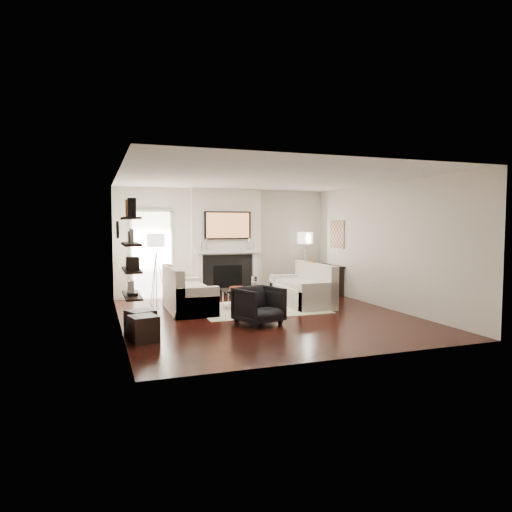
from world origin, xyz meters
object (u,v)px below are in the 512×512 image
object	(u,v)px
coffee_table	(248,290)
lamp_left_shade	(156,240)
loveseat_right_base	(302,296)
ottoman_near	(141,322)
lamp_right_shade	(305,238)
armchair	(259,304)
loveseat_left_base	(189,301)

from	to	relation	value
coffee_table	lamp_left_shade	distance (m)	2.38
loveseat_right_base	lamp_left_shade	world-z (taller)	lamp_left_shade
coffee_table	ottoman_near	xyz separation A→B (m)	(-2.42, -1.65, -0.20)
loveseat_right_base	lamp_right_shade	xyz separation A→B (m)	(0.84, 1.59, 1.24)
armchair	lamp_right_shade	xyz separation A→B (m)	(2.43, 3.14, 1.08)
loveseat_left_base	ottoman_near	size ratio (longest dim) A/B	4.50
armchair	loveseat_right_base	bearing A→B (deg)	25.32
loveseat_right_base	armchair	size ratio (longest dim) A/B	2.41
armchair	lamp_left_shade	bearing A→B (deg)	99.32
loveseat_right_base	coffee_table	size ratio (longest dim) A/B	1.64
armchair	lamp_left_shade	distance (m)	3.30
coffee_table	lamp_right_shade	xyz separation A→B (m)	(2.10, 1.54, 1.05)
lamp_right_shade	ottoman_near	xyz separation A→B (m)	(-4.52, -3.19, -1.25)
ottoman_near	armchair	bearing A→B (deg)	1.50
coffee_table	lamp_left_shade	bearing A→B (deg)	147.37
loveseat_left_base	lamp_left_shade	distance (m)	1.70
loveseat_left_base	lamp_left_shade	size ratio (longest dim) A/B	4.50
loveseat_left_base	lamp_right_shade	xyz separation A→B (m)	(3.36, 1.43, 1.24)
loveseat_left_base	coffee_table	bearing A→B (deg)	-5.07
loveseat_left_base	coffee_table	world-z (taller)	same
coffee_table	loveseat_left_base	bearing A→B (deg)	174.93
coffee_table	armchair	xyz separation A→B (m)	(-0.32, -1.59, -0.03)
coffee_table	armchair	world-z (taller)	armchair
ottoman_near	lamp_left_shade	bearing A→B (deg)	77.52
lamp_left_shade	loveseat_left_base	bearing A→B (deg)	-62.74
loveseat_left_base	armchair	distance (m)	1.96
loveseat_right_base	armchair	xyz separation A→B (m)	(-1.59, -1.54, 0.16)
loveseat_right_base	armchair	distance (m)	2.22
armchair	lamp_right_shade	bearing A→B (deg)	33.38
lamp_left_shade	lamp_right_shade	world-z (taller)	same
lamp_right_shade	loveseat_right_base	bearing A→B (deg)	-117.78
loveseat_left_base	lamp_left_shade	world-z (taller)	lamp_left_shade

